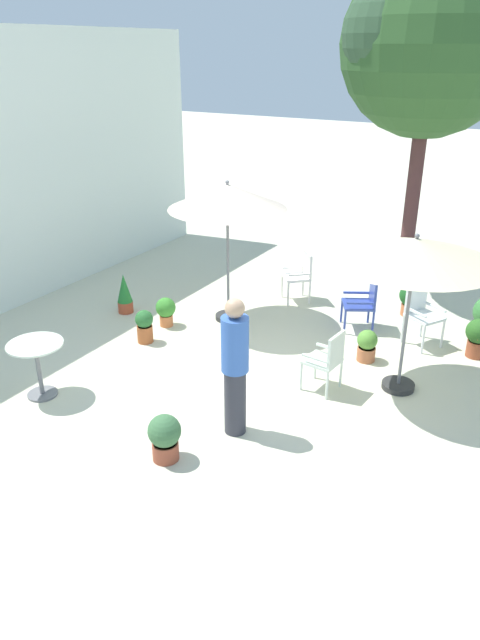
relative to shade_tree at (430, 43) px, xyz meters
name	(u,v)px	position (x,y,z in m)	size (l,w,h in m)	color
ground_plane	(255,370)	(-4.44, 0.79, -4.28)	(60.00, 60.00, 0.00)	beige
shade_tree	(430,43)	(0.00, 0.00, 0.00)	(3.17, 3.02, 5.78)	#502E2D
patio_umbrella_0	(227,198)	(-3.11, 2.05, -2.20)	(1.89, 1.89, 2.35)	#2D2D2D
patio_umbrella_1	(415,252)	(-3.88, -1.12, -2.34)	(2.05, 2.05, 2.17)	#2D2D2D
cafe_table_0	(37,360)	(-6.46, 2.91, -3.74)	(0.72, 0.72, 0.77)	silver
patio_chair_0	(327,358)	(-4.42, -0.29, -3.78)	(0.46, 0.47, 0.87)	silver
patio_chair_1	(364,300)	(-2.31, -0.04, -3.76)	(0.65, 0.66, 0.92)	#2F439A
patio_chair_2	(301,273)	(-1.74, 1.36, -3.76)	(0.62, 0.62, 0.90)	white
patio_chair_3	(421,312)	(-2.39, -0.98, -3.75)	(0.62, 0.63, 0.88)	white
potted_plant_0	(165,436)	(-6.71, 0.68, -3.98)	(0.38, 0.38, 0.56)	#994731
potted_plant_1	(166,310)	(-3.86, 2.80, -4.00)	(0.33, 0.33, 0.49)	#D0713F
potted_plant_2	(478,336)	(-2.39, -1.84, -3.94)	(0.38, 0.38, 0.60)	#9F4B2E
potted_plant_3	(410,298)	(-1.39, -0.55, -3.97)	(0.38, 0.38, 0.56)	#CE6E42
potted_plant_4	(145,325)	(-4.51, 2.72, -3.99)	(0.28, 0.28, 0.53)	#A9562C
potted_plant_5	(367,345)	(-3.34, -0.47, -4.03)	(0.30, 0.30, 0.49)	#AE633E
potted_plant_7	(125,294)	(-3.78, 3.75, -3.93)	(0.26, 0.26, 0.70)	#AB482D
standing_person	(235,366)	(-5.85, 0.28, -3.38)	(0.34, 0.34, 1.73)	#33333D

